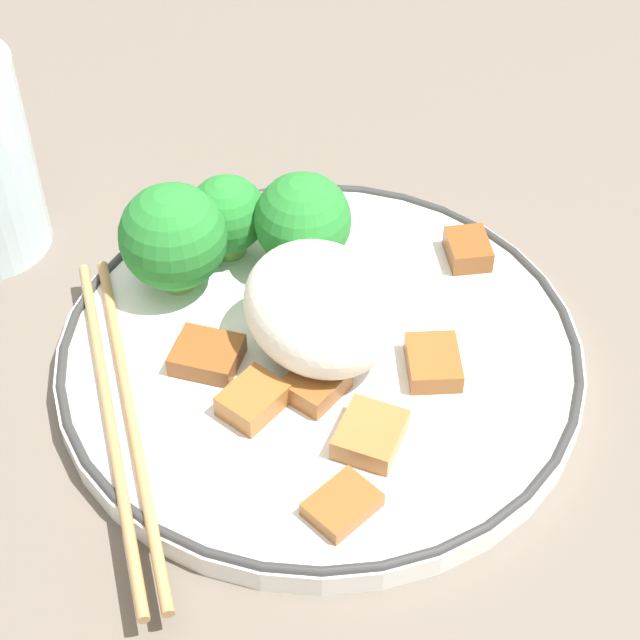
{
  "coord_description": "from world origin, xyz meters",
  "views": [
    {
      "loc": [
        0.31,
        -0.21,
        0.41
      ],
      "look_at": [
        0.0,
        0.0,
        0.03
      ],
      "focal_mm": 60.0,
      "sensor_mm": 36.0,
      "label": 1
    }
  ],
  "objects_px": {
    "broccoli_back_center": "(232,213)",
    "broccoli_back_left": "(303,221)",
    "chopsticks": "(120,416)",
    "plate": "(320,354)",
    "broccoli_back_right": "(173,238)"
  },
  "relations": [
    {
      "from": "broccoli_back_center",
      "to": "broccoli_back_left",
      "type": "bearing_deg",
      "value": 36.9
    },
    {
      "from": "broccoli_back_left",
      "to": "chopsticks",
      "type": "xyz_separation_m",
      "value": [
        0.04,
        -0.13,
        -0.03
      ]
    },
    {
      "from": "plate",
      "to": "broccoli_back_right",
      "type": "relative_size",
      "value": 4.35
    },
    {
      "from": "broccoli_back_left",
      "to": "broccoli_back_right",
      "type": "height_order",
      "value": "broccoli_back_right"
    },
    {
      "from": "broccoli_back_center",
      "to": "broccoli_back_right",
      "type": "distance_m",
      "value": 0.04
    },
    {
      "from": "broccoli_back_left",
      "to": "broccoli_back_right",
      "type": "relative_size",
      "value": 0.93
    },
    {
      "from": "plate",
      "to": "broccoli_back_left",
      "type": "relative_size",
      "value": 4.66
    },
    {
      "from": "broccoli_back_center",
      "to": "chopsticks",
      "type": "height_order",
      "value": "broccoli_back_center"
    },
    {
      "from": "broccoli_back_right",
      "to": "chopsticks",
      "type": "distance_m",
      "value": 0.1
    },
    {
      "from": "broccoli_back_left",
      "to": "broccoli_back_center",
      "type": "height_order",
      "value": "broccoli_back_left"
    },
    {
      "from": "plate",
      "to": "broccoli_back_right",
      "type": "height_order",
      "value": "broccoli_back_right"
    },
    {
      "from": "plate",
      "to": "broccoli_back_center",
      "type": "distance_m",
      "value": 0.1
    },
    {
      "from": "broccoli_back_left",
      "to": "broccoli_back_right",
      "type": "bearing_deg",
      "value": -111.51
    },
    {
      "from": "broccoli_back_right",
      "to": "broccoli_back_center",
      "type": "bearing_deg",
      "value": 100.44
    },
    {
      "from": "broccoli_back_left",
      "to": "broccoli_back_right",
      "type": "distance_m",
      "value": 0.07
    }
  ]
}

